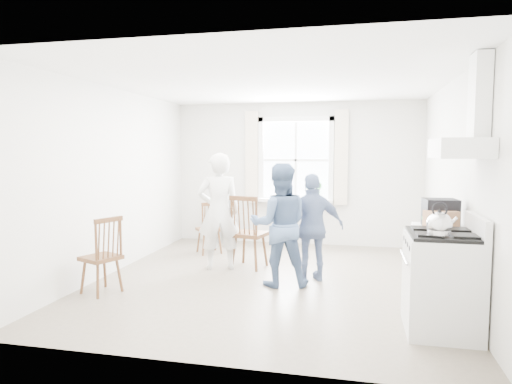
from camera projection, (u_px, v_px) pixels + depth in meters
name	position (u px, v px, depth m)	size (l,w,h in m)	color
room_shell	(271.00, 183.00, 5.97)	(4.62, 5.12, 2.64)	gray
window_assembly	(296.00, 165.00, 8.33)	(1.88, 0.24, 1.70)	white
range_hood	(466.00, 131.00, 4.16)	(0.45, 0.76, 0.94)	white
shelf_unit	(221.00, 221.00, 8.62)	(0.40, 0.30, 0.80)	slate
gas_stove	(442.00, 281.00, 4.32)	(0.68, 0.76, 1.12)	silver
kettle	(439.00, 225.00, 4.10)	(0.22, 0.22, 0.32)	silver
low_cabinet	(437.00, 267.00, 4.99)	(0.50, 0.55, 0.90)	white
stereo_stack	(440.00, 213.00, 4.92)	(0.36, 0.33, 0.30)	black
cardboard_box	(441.00, 220.00, 4.77)	(0.30, 0.21, 0.19)	#9B6D4B
windsor_chair_a	(211.00, 222.00, 7.57)	(0.52, 0.51, 0.89)	#4E2E19
windsor_chair_b	(246.00, 224.00, 6.59)	(0.54, 0.54, 1.09)	#4E2E19
windsor_chair_c	(106.00, 247.00, 5.43)	(0.51, 0.52, 0.95)	#4E2E19
person_left	(219.00, 211.00, 6.59)	(0.62, 0.62, 1.69)	white
person_mid	(280.00, 225.00, 5.78)	(0.76, 0.76, 1.56)	#4C658D
person_right	(313.00, 227.00, 6.01)	(0.83, 0.83, 1.42)	navy
potted_plant	(317.00, 191.00, 8.20)	(0.17, 0.17, 0.31)	#316E36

